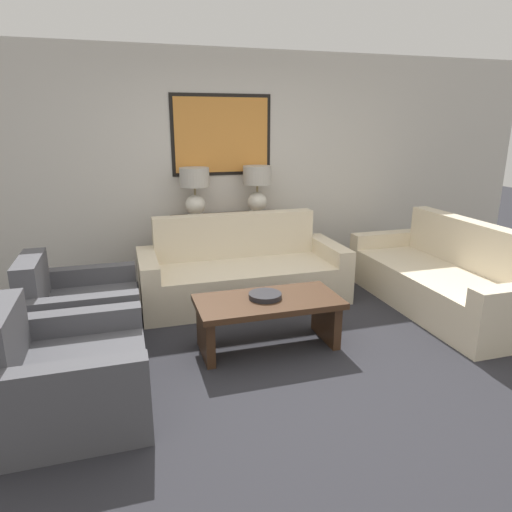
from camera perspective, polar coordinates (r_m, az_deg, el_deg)
ground_plane at (r=3.68m, az=4.56°, el=-13.62°), size 20.00×20.00×0.00m
back_wall at (r=5.56m, az=-4.34°, el=11.03°), size 8.36×0.12×2.65m
console_table at (r=5.48m, az=-3.56°, el=1.05°), size 1.30×0.36×0.80m
table_lamp_left at (r=5.27m, az=-7.66°, el=8.51°), size 0.33×0.33×0.56m
table_lamp_right at (r=5.43m, az=0.16°, el=8.88°), size 0.33×0.33×0.56m
couch_by_back_wall at (r=4.89m, az=-1.73°, el=-2.19°), size 2.15×0.88×0.88m
couch_by_side at (r=5.07m, az=22.27°, el=-2.77°), size 0.88×2.15×0.88m
coffee_table at (r=3.83m, az=1.52°, el=-6.99°), size 1.20×0.59×0.44m
decorative_bowl at (r=3.80m, az=1.15°, el=-4.98°), size 0.27×0.27×0.04m
armchair_near_back_wall at (r=4.20m, az=-21.25°, el=-6.73°), size 0.92×0.93×0.79m
armchair_near_camera at (r=3.24m, az=-22.54°, el=-13.88°), size 0.92×0.93×0.79m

